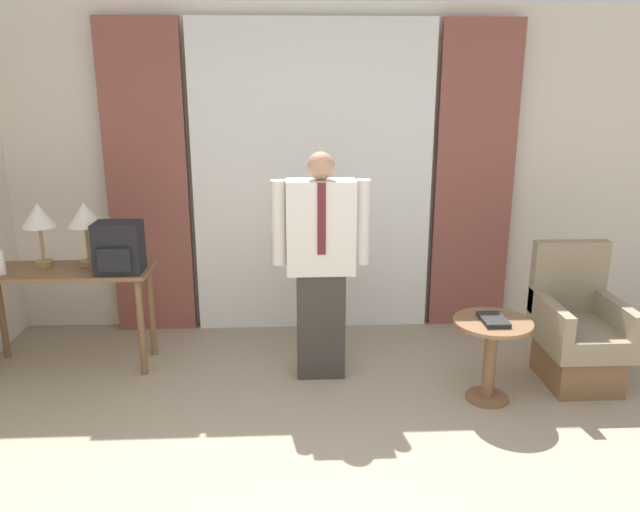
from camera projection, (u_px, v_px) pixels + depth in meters
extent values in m
cube|color=silver|center=(312.00, 172.00, 5.30)|extent=(10.00, 0.06, 2.70)
cube|color=white|center=(313.00, 181.00, 5.19)|extent=(1.99, 0.06, 2.58)
cube|color=brown|center=(147.00, 182.00, 5.13)|extent=(0.66, 0.06, 2.58)
cube|color=brown|center=(474.00, 180.00, 5.26)|extent=(0.66, 0.06, 2.58)
cube|color=brown|center=(63.00, 271.00, 4.56)|extent=(1.26, 0.47, 0.03)
cylinder|color=brown|center=(141.00, 328.00, 4.53)|extent=(0.05, 0.05, 0.74)
cylinder|color=brown|center=(2.00, 313.00, 4.81)|extent=(0.05, 0.05, 0.74)
cylinder|color=brown|center=(151.00, 310.00, 4.86)|extent=(0.05, 0.05, 0.74)
cylinder|color=#9E7F47|center=(44.00, 263.00, 4.63)|extent=(0.12, 0.12, 0.04)
cylinder|color=#9E7F47|center=(42.00, 244.00, 4.59)|extent=(0.02, 0.02, 0.26)
cone|color=silver|center=(38.00, 215.00, 4.53)|extent=(0.25, 0.25, 0.18)
cylinder|color=#9E7F47|center=(90.00, 263.00, 4.65)|extent=(0.12, 0.12, 0.04)
cylinder|color=#9E7F47|center=(87.00, 243.00, 4.61)|extent=(0.02, 0.02, 0.26)
cone|color=silver|center=(84.00, 214.00, 4.55)|extent=(0.25, 0.25, 0.18)
cylinder|color=silver|center=(0.00, 263.00, 4.41)|extent=(0.07, 0.07, 0.17)
cube|color=black|center=(119.00, 247.00, 4.45)|extent=(0.33, 0.24, 0.36)
cube|color=black|center=(114.00, 260.00, 4.34)|extent=(0.23, 0.03, 0.16)
cube|color=#38332D|center=(321.00, 324.00, 4.52)|extent=(0.34, 0.18, 0.79)
cube|color=silver|center=(321.00, 227.00, 4.32)|extent=(0.48, 0.22, 0.66)
cube|color=#5B1E23|center=(322.00, 219.00, 4.19)|extent=(0.06, 0.01, 0.49)
cylinder|color=silver|center=(279.00, 223.00, 4.30)|extent=(0.11, 0.11, 0.59)
cylinder|color=silver|center=(363.00, 222.00, 4.33)|extent=(0.11, 0.11, 0.59)
sphere|color=tan|center=(321.00, 166.00, 4.20)|extent=(0.19, 0.19, 0.19)
cube|color=brown|center=(577.00, 364.00, 4.47)|extent=(0.46, 0.54, 0.28)
cube|color=gray|center=(580.00, 336.00, 4.41)|extent=(0.54, 0.64, 0.16)
cube|color=gray|center=(569.00, 277.00, 4.58)|extent=(0.54, 0.10, 0.54)
cube|color=gray|center=(550.00, 314.00, 4.35)|extent=(0.08, 0.64, 0.18)
cube|color=gray|center=(615.00, 313.00, 4.37)|extent=(0.08, 0.64, 0.18)
cylinder|color=brown|center=(487.00, 397.00, 4.27)|extent=(0.29, 0.29, 0.02)
cylinder|color=brown|center=(490.00, 362.00, 4.20)|extent=(0.08, 0.08, 0.55)
cylinder|color=brown|center=(493.00, 322.00, 4.12)|extent=(0.52, 0.52, 0.02)
cube|color=black|center=(493.00, 320.00, 4.09)|extent=(0.16, 0.25, 0.03)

